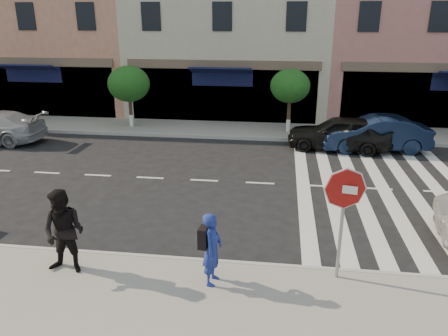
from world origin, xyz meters
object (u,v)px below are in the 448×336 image
photographer (212,249)px  walker (64,232)px  stop_sign (344,200)px  car_far_mid (339,133)px  car_far_right (375,134)px

photographer → walker: walker is taller
stop_sign → walker: 6.07m
car_far_mid → car_far_right: (1.50, 0.08, 0.00)m
photographer → car_far_mid: size_ratio=0.37×
car_far_right → walker: bearing=-43.6°
stop_sign → car_far_mid: 10.46m
stop_sign → walker: (-5.98, -0.53, -0.88)m
walker → car_far_mid: bearing=59.2°
walker → photographer: bearing=2.5°
walker → car_far_mid: size_ratio=0.44×
stop_sign → car_far_mid: (1.18, 10.32, -1.26)m
stop_sign → walker: size_ratio=1.31×
photographer → car_far_right: (5.37, 10.94, -0.21)m
stop_sign → photographer: stop_sign is taller
photographer → car_far_mid: photographer is taller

